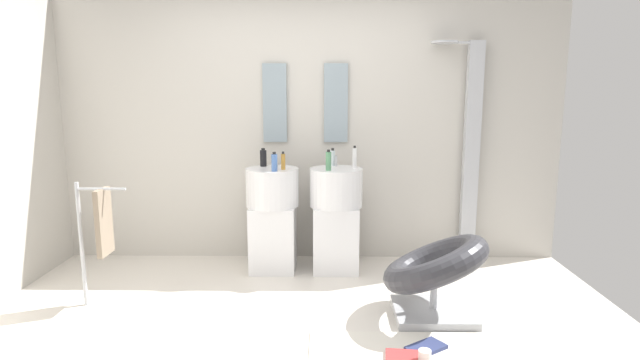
% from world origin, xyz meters
% --- Properties ---
extents(ground_plane, '(4.80, 3.60, 0.04)m').
position_xyz_m(ground_plane, '(0.00, 0.00, -0.02)').
color(ground_plane, silver).
extents(rear_partition, '(4.80, 0.10, 2.60)m').
position_xyz_m(rear_partition, '(0.00, 1.65, 1.30)').
color(rear_partition, beige).
rests_on(rear_partition, ground_plane).
extents(pedestal_sink_left, '(0.47, 0.47, 1.03)m').
position_xyz_m(pedestal_sink_left, '(-0.28, 1.24, 0.50)').
color(pedestal_sink_left, white).
rests_on(pedestal_sink_left, ground_plane).
extents(pedestal_sink_right, '(0.47, 0.47, 1.03)m').
position_xyz_m(pedestal_sink_right, '(0.28, 1.24, 0.50)').
color(pedestal_sink_right, white).
rests_on(pedestal_sink_right, ground_plane).
extents(vanity_mirror_left, '(0.22, 0.03, 0.72)m').
position_xyz_m(vanity_mirror_left, '(-0.28, 1.58, 1.49)').
color(vanity_mirror_left, '#8C9EA8').
extents(vanity_mirror_right, '(0.22, 0.03, 0.72)m').
position_xyz_m(vanity_mirror_right, '(0.28, 1.58, 1.49)').
color(vanity_mirror_right, '#8C9EA8').
extents(shower_column, '(0.49, 0.24, 2.05)m').
position_xyz_m(shower_column, '(1.53, 1.53, 1.08)').
color(shower_column, '#B7BABF').
rests_on(shower_column, ground_plane).
extents(lounge_chair, '(1.03, 1.03, 0.65)m').
position_xyz_m(lounge_chair, '(0.97, 0.27, 0.35)').
color(lounge_chair, '#B7BABF').
rests_on(lounge_chair, ground_plane).
extents(towel_rack, '(0.37, 0.22, 0.95)m').
position_xyz_m(towel_rack, '(-1.48, 0.44, 0.63)').
color(towel_rack, '#B7BABF').
rests_on(towel_rack, ground_plane).
extents(area_rug, '(1.21, 0.69, 0.01)m').
position_xyz_m(area_rug, '(0.70, -0.34, 0.01)').
color(area_rug, white).
rests_on(area_rug, ground_plane).
extents(magazine_red, '(0.28, 0.22, 0.02)m').
position_xyz_m(magazine_red, '(0.69, -0.37, 0.02)').
color(magazine_red, '#B73838').
rests_on(magazine_red, area_rug).
extents(magazine_navy, '(0.29, 0.26, 0.02)m').
position_xyz_m(magazine_navy, '(0.83, -0.23, 0.02)').
color(magazine_navy, navy).
rests_on(magazine_navy, area_rug).
extents(coffee_mug, '(0.08, 0.08, 0.09)m').
position_xyz_m(coffee_mug, '(0.78, -0.40, 0.05)').
color(coffee_mug, white).
rests_on(coffee_mug, area_rug).
extents(soap_bottle_amber, '(0.04, 0.04, 0.16)m').
position_xyz_m(soap_bottle_amber, '(-0.18, 1.17, 1.00)').
color(soap_bottle_amber, '#C68C38').
rests_on(soap_bottle_amber, pedestal_sink_left).
extents(soap_bottle_clear, '(0.05, 0.05, 0.16)m').
position_xyz_m(soap_bottle_clear, '(0.25, 1.40, 1.00)').
color(soap_bottle_clear, silver).
rests_on(soap_bottle_clear, pedestal_sink_right).
extents(soap_bottle_black, '(0.06, 0.06, 0.16)m').
position_xyz_m(soap_bottle_black, '(-0.37, 1.36, 1.01)').
color(soap_bottle_black, black).
rests_on(soap_bottle_black, pedestal_sink_left).
extents(soap_bottle_green, '(0.05, 0.05, 0.18)m').
position_xyz_m(soap_bottle_green, '(0.22, 1.13, 1.01)').
color(soap_bottle_green, '#59996B').
rests_on(soap_bottle_green, pedestal_sink_right).
extents(soap_bottle_blue, '(0.05, 0.05, 0.17)m').
position_xyz_m(soap_bottle_blue, '(-0.24, 1.08, 1.01)').
color(soap_bottle_blue, '#4C72B7').
rests_on(soap_bottle_blue, pedestal_sink_left).
extents(soap_bottle_white, '(0.04, 0.04, 0.20)m').
position_xyz_m(soap_bottle_white, '(0.45, 1.27, 1.02)').
color(soap_bottle_white, white).
rests_on(soap_bottle_white, pedestal_sink_right).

